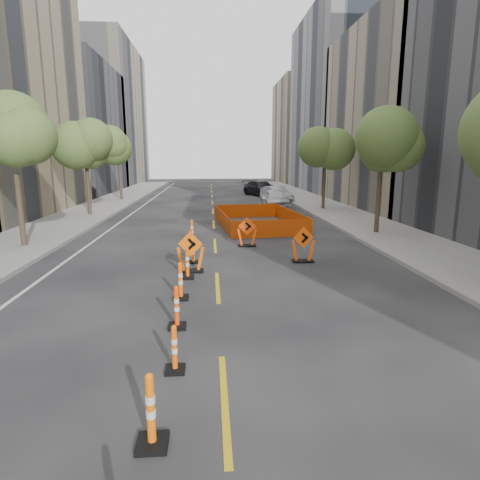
{
  "coord_description": "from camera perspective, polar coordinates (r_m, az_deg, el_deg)",
  "views": [
    {
      "loc": [
        -0.19,
        -7.92,
        3.93
      ],
      "look_at": [
        0.84,
        5.82,
        1.1
      ],
      "focal_mm": 30.0,
      "sensor_mm": 36.0,
      "label": 1
    }
  ],
  "objects": [
    {
      "name": "channelizer_3",
      "position": [
        9.58,
        -9.0,
        -9.39
      ],
      "size": [
        0.41,
        0.41,
        1.04
      ],
      "primitive_type": null,
      "color": "#FE430A",
      "rests_on": "ground"
    },
    {
      "name": "tree_l_d",
      "position": [
        38.8,
        -16.86,
        12.01
      ],
      "size": [
        2.8,
        2.8,
        5.95
      ],
      "color": "#382B1E",
      "rests_on": "ground"
    },
    {
      "name": "channelizer_4",
      "position": [
        11.44,
        -8.45,
        -5.75
      ],
      "size": [
        0.43,
        0.43,
        1.08
      ],
      "primitive_type": null,
      "color": "#FF600A",
      "rests_on": "ground"
    },
    {
      "name": "bld_right_e",
      "position": [
        68.82,
        10.57,
        14.81
      ],
      "size": [
        12.0,
        14.0,
        16.0
      ],
      "primitive_type": "cube",
      "color": "tan",
      "rests_on": "ground"
    },
    {
      "name": "chevron_sign_center",
      "position": [
        18.01,
        1.01,
        1.15
      ],
      "size": [
        0.96,
        0.67,
        1.32
      ],
      "primitive_type": null,
      "rotation": [
        0.0,
        0.0,
        -0.17
      ],
      "color": "#FF470A",
      "rests_on": "ground"
    },
    {
      "name": "parked_car_near",
      "position": [
        31.46,
        5.1,
        5.79
      ],
      "size": [
        1.85,
        4.51,
        1.53
      ],
      "primitive_type": "imported",
      "rotation": [
        0.0,
        0.0,
        0.01
      ],
      "color": "silver",
      "rests_on": "ground"
    },
    {
      "name": "channelizer_8",
      "position": [
        19.14,
        -6.85,
        1.32
      ],
      "size": [
        0.42,
        0.42,
        1.07
      ],
      "primitive_type": null,
      "color": "#FF670A",
      "rests_on": "ground"
    },
    {
      "name": "parked_car_mid",
      "position": [
        36.88,
        5.21,
        6.53
      ],
      "size": [
        2.66,
        4.44,
        1.38
      ],
      "primitive_type": "imported",
      "rotation": [
        0.0,
        0.0,
        0.3
      ],
      "color": "#A7A5AB",
      "rests_on": "ground"
    },
    {
      "name": "chevron_sign_left",
      "position": [
        14.04,
        -7.04,
        -1.69
      ],
      "size": [
        1.06,
        0.76,
        1.44
      ],
      "primitive_type": null,
      "rotation": [
        0.0,
        0.0,
        -0.2
      ],
      "color": "#FF630A",
      "rests_on": "ground"
    },
    {
      "name": "channelizer_2",
      "position": [
        7.79,
        -9.3,
        -14.98
      ],
      "size": [
        0.37,
        0.37,
        0.93
      ],
      "primitive_type": null,
      "color": "#FD590A",
      "rests_on": "ground"
    },
    {
      "name": "parked_car_far",
      "position": [
        42.66,
        3.05,
        7.36
      ],
      "size": [
        4.06,
        5.77,
        1.55
      ],
      "primitive_type": "imported",
      "rotation": [
        0.0,
        0.0,
        0.39
      ],
      "color": "black",
      "rests_on": "ground"
    },
    {
      "name": "channelizer_6",
      "position": [
        15.27,
        -6.67,
        -1.55
      ],
      "size": [
        0.37,
        0.37,
        0.95
      ],
      "primitive_type": null,
      "color": "#FF570A",
      "rests_on": "ground"
    },
    {
      "name": "tree_l_c",
      "position": [
        29.11,
        -21.13,
        12.03
      ],
      "size": [
        2.8,
        2.8,
        5.95
      ],
      "color": "#382B1E",
      "rests_on": "ground"
    },
    {
      "name": "channelizer_1",
      "position": [
        6.06,
        -12.58,
        -22.57
      ],
      "size": [
        0.44,
        0.44,
        1.11
      ],
      "primitive_type": null,
      "color": "orange",
      "rests_on": "ground"
    },
    {
      "name": "sidewalk_left",
      "position": [
        22.12,
        -27.66,
        0.23
      ],
      "size": [
        4.0,
        90.0,
        0.15
      ],
      "primitive_type": "cube",
      "color": "gray",
      "rests_on": "ground"
    },
    {
      "name": "tree_l_b",
      "position": [
        19.72,
        -29.56,
        11.87
      ],
      "size": [
        2.8,
        2.8,
        5.95
      ],
      "color": "#382B1E",
      "rests_on": "ground"
    },
    {
      "name": "chevron_sign_right",
      "position": [
        15.49,
        8.98,
        -0.64
      ],
      "size": [
        1.0,
        0.72,
        1.36
      ],
      "primitive_type": null,
      "rotation": [
        0.0,
        0.0,
        0.21
      ],
      "color": "#FF500A",
      "rests_on": "ground"
    },
    {
      "name": "sidewalk_right",
      "position": [
        22.27,
        20.18,
        0.92
      ],
      "size": [
        4.0,
        90.0,
        0.15
      ],
      "primitive_type": "cube",
      "color": "gray",
      "rests_on": "ground"
    },
    {
      "name": "bld_right_d",
      "position": [
        51.45,
        16.09,
        17.96
      ],
      "size": [
        12.0,
        18.0,
        20.0
      ],
      "primitive_type": "cube",
      "color": "gray",
      "rests_on": "ground"
    },
    {
      "name": "bld_left_e",
      "position": [
        65.98,
        -19.82,
        16.23
      ],
      "size": [
        12.0,
        20.0,
        20.0
      ],
      "primitive_type": "cube",
      "color": "gray",
      "rests_on": "ground"
    },
    {
      "name": "tree_r_b",
      "position": [
        21.7,
        19.54,
        12.54
      ],
      "size": [
        2.8,
        2.8,
        5.95
      ],
      "color": "#382B1E",
      "rests_on": "ground"
    },
    {
      "name": "bld_right_c",
      "position": [
        36.2,
        25.07,
        15.43
      ],
      "size": [
        12.0,
        16.0,
        14.0
      ],
      "primitive_type": "cube",
      "color": "gray",
      "rests_on": "ground"
    },
    {
      "name": "tree_r_c",
      "position": [
        31.13,
        12.04,
        12.46
      ],
      "size": [
        2.8,
        2.8,
        5.95
      ],
      "color": "#382B1E",
      "rests_on": "ground"
    },
    {
      "name": "channelizer_5",
      "position": [
        13.34,
        -7.5,
        -3.27
      ],
      "size": [
        0.41,
        0.41,
        1.05
      ],
      "primitive_type": null,
      "color": "#ED5909",
      "rests_on": "ground"
    },
    {
      "name": "safety_fence",
      "position": [
        23.54,
        2.5,
        3.08
      ],
      "size": [
        4.84,
        7.44,
        0.88
      ],
      "primitive_type": null,
      "rotation": [
        0.0,
        0.0,
        0.1
      ],
      "color": "#E4570C",
      "rests_on": "ground"
    },
    {
      "name": "bld_left_d",
      "position": [
        50.12,
        -24.64,
        14.11
      ],
      "size": [
        12.0,
        16.0,
        14.0
      ],
      "primitive_type": "cube",
      "color": "#4C4C51",
      "rests_on": "ground"
    },
    {
      "name": "ground_plane",
      "position": [
        8.84,
        -2.7,
        -14.79
      ],
      "size": [
        140.0,
        140.0,
        0.0
      ],
      "primitive_type": "plane",
      "color": "black"
    },
    {
      "name": "channelizer_7",
      "position": [
        17.2,
        -6.99,
        0.03
      ],
      "size": [
        0.39,
        0.39,
        1.0
      ],
      "primitive_type": null,
      "color": "#E94009",
      "rests_on": "ground"
    }
  ]
}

